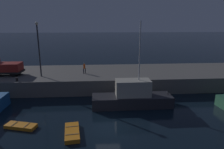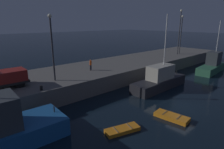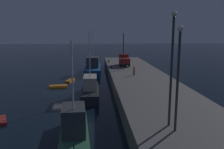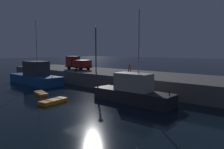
% 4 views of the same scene
% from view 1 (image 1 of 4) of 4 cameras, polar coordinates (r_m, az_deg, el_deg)
% --- Properties ---
extents(ground_plane, '(320.00, 320.00, 0.00)m').
position_cam_1_polar(ground_plane, '(20.27, -1.05, -14.91)').
color(ground_plane, black).
extents(pier_quay, '(63.90, 10.38, 2.17)m').
position_cam_1_polar(pier_quay, '(32.86, -2.38, -0.98)').
color(pier_quay, '#5B5956').
rests_on(pier_quay, ground).
extents(fishing_trawler_red, '(9.54, 2.57, 10.02)m').
position_cam_1_polar(fishing_trawler_red, '(24.74, 5.68, -6.14)').
color(fishing_trawler_red, '#232328').
rests_on(fishing_trawler_red, ground).
extents(rowboat_white_mid, '(3.17, 1.85, 0.37)m').
position_cam_1_polar(rowboat_white_mid, '(22.22, -24.08, -12.99)').
color(rowboat_white_mid, orange).
rests_on(rowboat_white_mid, ground).
extents(dinghy_red_small, '(1.68, 3.32, 0.43)m').
position_cam_1_polar(dinghy_red_small, '(19.67, -11.07, -15.54)').
color(dinghy_red_small, orange).
rests_on(dinghy_red_small, ground).
extents(lamp_post_west, '(0.44, 0.44, 7.71)m').
position_cam_1_polar(lamp_post_west, '(30.68, -19.79, 7.70)').
color(lamp_post_west, '#38383D').
rests_on(lamp_post_west, pier_quay).
extents(utility_truck, '(5.59, 2.37, 2.53)m').
position_cam_1_polar(utility_truck, '(34.08, -28.43, 1.84)').
color(utility_truck, black).
rests_on(utility_truck, pier_quay).
extents(dockworker, '(0.41, 0.41, 1.64)m').
position_cam_1_polar(dockworker, '(31.43, -7.72, 1.95)').
color(dockworker, black).
rests_on(dockworker, pier_quay).
extents(bollard_central, '(0.28, 0.28, 0.49)m').
position_cam_1_polar(bollard_central, '(30.13, -24.99, -1.25)').
color(bollard_central, black).
rests_on(bollard_central, pier_quay).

